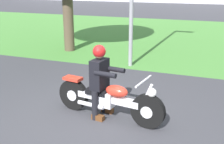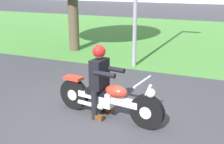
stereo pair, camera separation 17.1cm
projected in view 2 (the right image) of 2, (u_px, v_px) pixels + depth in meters
The scene contains 4 objects.
ground at pixel (86, 128), 5.00m from camera, with size 120.00×120.00×0.00m, color #38383D.
grass_verge at pixel (182, 36), 13.46m from camera, with size 60.00×12.00×0.01m, color #478438.
motorcycle_lead at pixel (108, 99), 5.27m from camera, with size 2.21×0.66×0.87m.
rider_lead at pixel (100, 76), 5.23m from camera, with size 0.59×0.51×1.39m.
Camera 2 is at (2.18, -3.92, 2.47)m, focal length 45.36 mm.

